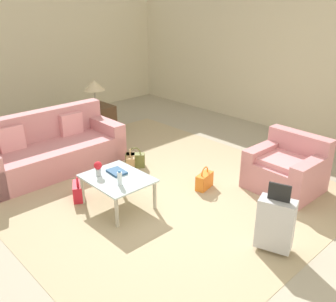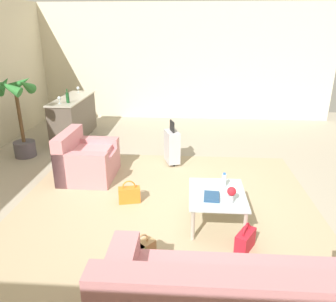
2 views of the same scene
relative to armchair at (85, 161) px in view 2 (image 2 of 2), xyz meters
name	(u,v)px [view 2 (image 2 of 2)]	position (x,y,z in m)	size (l,w,h in m)	color
ground_plane	(179,206)	(-0.90, -1.67, -0.29)	(12.00, 12.00, 0.00)	#A89E89
wall_right	(186,63)	(4.16, -1.67, 1.26)	(0.12, 8.00, 3.10)	beige
area_rug	(163,229)	(-1.50, -1.47, -0.29)	(5.20, 4.40, 0.01)	tan
armchair	(85,161)	(0.00, 0.00, 0.00)	(1.00, 0.88, 0.82)	#C67F84
coffee_table	(217,197)	(-1.30, -2.17, 0.09)	(0.90, 0.73, 0.44)	silver
water_bottle	(224,180)	(-1.10, -2.27, 0.24)	(0.06, 0.06, 0.20)	silver
coffee_table_book	(212,197)	(-1.42, -2.09, 0.16)	(0.27, 0.19, 0.03)	navy
flower_vase	(231,193)	(-1.52, -2.32, 0.27)	(0.11, 0.11, 0.21)	#B2B7BC
bar_console	(74,117)	(2.20, 0.93, 0.20)	(1.79, 0.59, 0.95)	brown
wine_glass_leftmost	(59,98)	(1.58, 0.98, 0.76)	(0.08, 0.08, 0.15)	silver
wine_glass_left_of_centre	(78,88)	(2.81, 0.98, 0.76)	(0.08, 0.08, 0.15)	silver
wine_bottle_green	(68,97)	(1.66, 0.82, 0.77)	(0.07, 0.07, 0.30)	#194C23
suitcase_silver	(172,146)	(0.70, -1.47, 0.07)	(0.45, 0.34, 0.85)	#B7B7BC
handbag_tan	(142,252)	(-2.15, -1.29, -0.16)	(0.34, 0.31, 0.36)	tan
handbag_red	(245,240)	(-1.85, -2.47, -0.16)	(0.35, 0.28, 0.36)	red
handbag_olive	(133,252)	(-2.16, -1.19, -0.16)	(0.32, 0.33, 0.36)	olive
handbag_orange	(129,194)	(-0.83, -0.91, -0.16)	(0.21, 0.34, 0.36)	orange
potted_palm	(19,114)	(0.90, 1.53, 0.59)	(0.64, 0.64, 1.64)	#514C56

